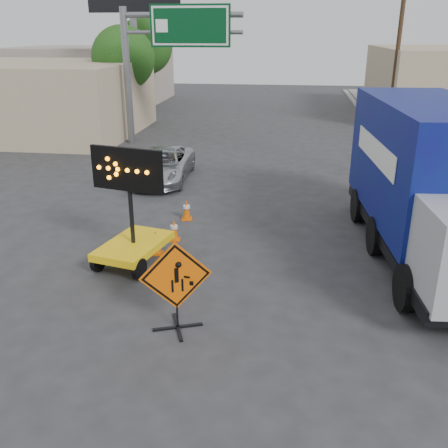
% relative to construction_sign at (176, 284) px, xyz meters
% --- Properties ---
extents(ground, '(100.00, 100.00, 0.00)m').
position_rel_construction_sign_xyz_m(ground, '(0.03, -0.62, -1.01)').
color(ground, '#2D2D30').
rests_on(ground, ground).
extents(curb_right, '(0.40, 60.00, 0.12)m').
position_rel_construction_sign_xyz_m(curb_right, '(7.23, 14.38, -0.95)').
color(curb_right, gray).
rests_on(curb_right, ground).
extents(storefront_left_near, '(14.00, 10.00, 4.00)m').
position_rel_construction_sign_xyz_m(storefront_left_near, '(-13.97, 19.38, 0.99)').
color(storefront_left_near, tan).
rests_on(storefront_left_near, ground).
extents(storefront_left_far, '(12.00, 10.00, 4.40)m').
position_rel_construction_sign_xyz_m(storefront_left_far, '(-14.97, 33.38, 1.19)').
color(storefront_left_far, '#A7968B').
rests_on(storefront_left_far, ground).
extents(highway_gantry, '(6.18, 0.38, 6.90)m').
position_rel_construction_sign_xyz_m(highway_gantry, '(-4.40, 17.33, 4.06)').
color(highway_gantry, slate).
rests_on(highway_gantry, ground).
extents(billboard, '(6.10, 0.54, 9.85)m').
position_rel_construction_sign_xyz_m(billboard, '(-8.32, 25.25, 6.34)').
color(billboard, slate).
rests_on(billboard, ground).
extents(utility_pole_far, '(1.80, 0.26, 9.00)m').
position_rel_construction_sign_xyz_m(utility_pole_far, '(8.03, 23.38, 3.67)').
color(utility_pole_far, '#46321E').
rests_on(utility_pole_far, ground).
extents(tree_left_near, '(3.71, 3.71, 6.03)m').
position_rel_construction_sign_xyz_m(tree_left_near, '(-7.97, 21.38, 3.15)').
color(tree_left_near, '#46321E').
rests_on(tree_left_near, ground).
extents(tree_left_far, '(4.10, 4.10, 6.66)m').
position_rel_construction_sign_xyz_m(tree_left_far, '(-8.97, 29.38, 3.59)').
color(tree_left_far, '#46321E').
rests_on(tree_left_far, ground).
extents(construction_sign, '(1.37, 0.98, 1.92)m').
position_rel_construction_sign_xyz_m(construction_sign, '(0.00, 0.00, 0.00)').
color(construction_sign, black).
rests_on(construction_sign, ground).
extents(arrow_board, '(1.91, 2.40, 3.07)m').
position_rel_construction_sign_xyz_m(arrow_board, '(-1.80, 2.88, -0.33)').
color(arrow_board, yellow).
rests_on(arrow_board, ground).
extents(pickup_truck, '(2.33, 4.70, 1.28)m').
position_rel_construction_sign_xyz_m(pickup_truck, '(-2.99, 10.49, -0.37)').
color(pickup_truck, silver).
rests_on(pickup_truck, ground).
extents(box_truck, '(3.18, 8.61, 4.01)m').
position_rel_construction_sign_xyz_m(box_truck, '(5.72, 4.37, 0.81)').
color(box_truck, black).
rests_on(box_truck, ground).
extents(cone_a, '(0.38, 0.38, 0.68)m').
position_rel_construction_sign_xyz_m(cone_a, '(-1.38, 3.51, -0.67)').
color(cone_a, '#E95C04').
rests_on(cone_a, ground).
extents(cone_b, '(0.38, 0.38, 0.66)m').
position_rel_construction_sign_xyz_m(cone_b, '(-1.11, 4.48, -0.68)').
color(cone_b, '#E95C04').
rests_on(cone_b, ground).
extents(cone_c, '(0.41, 0.41, 0.67)m').
position_rel_construction_sign_xyz_m(cone_c, '(-1.10, 6.22, -0.68)').
color(cone_c, '#E95C04').
rests_on(cone_c, ground).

